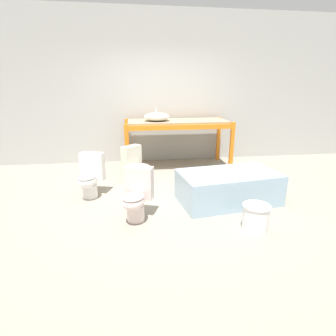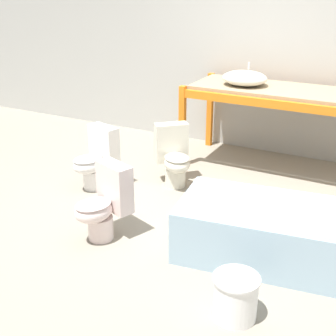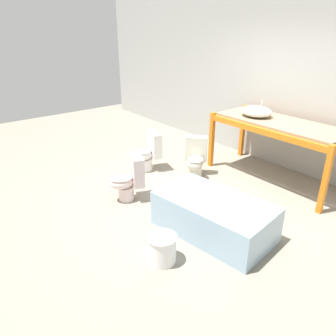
{
  "view_description": "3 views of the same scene",
  "coord_description": "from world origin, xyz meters",
  "px_view_note": "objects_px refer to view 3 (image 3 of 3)",
  "views": [
    {
      "loc": [
        -0.57,
        -3.9,
        1.65
      ],
      "look_at": [
        -0.11,
        -0.46,
        0.57
      ],
      "focal_mm": 28.0,
      "sensor_mm": 36.0,
      "label": 1
    },
    {
      "loc": [
        1.63,
        -3.77,
        2.19
      ],
      "look_at": [
        -0.11,
        -0.46,
        0.63
      ],
      "focal_mm": 50.0,
      "sensor_mm": 36.0,
      "label": 2
    },
    {
      "loc": [
        3.12,
        -3.01,
        2.39
      ],
      "look_at": [
        -0.12,
        -0.42,
        0.55
      ],
      "focal_mm": 35.0,
      "sensor_mm": 36.0,
      "label": 3
    }
  ],
  "objects_px": {
    "toilet_far": "(148,152)",
    "toilet_near": "(129,179)",
    "sink_basin": "(256,111)",
    "bucket_white": "(162,248)",
    "toilet_extra": "(196,158)",
    "bathtub_main": "(214,214)"
  },
  "relations": [
    {
      "from": "toilet_extra",
      "to": "bucket_white",
      "type": "xyz_separation_m",
      "value": [
        1.37,
        -1.77,
        -0.16
      ]
    },
    {
      "from": "toilet_near",
      "to": "bucket_white",
      "type": "relative_size",
      "value": 2.08
    },
    {
      "from": "toilet_near",
      "to": "toilet_far",
      "type": "bearing_deg",
      "value": 150.18
    },
    {
      "from": "bathtub_main",
      "to": "toilet_far",
      "type": "xyz_separation_m",
      "value": [
        -2.04,
        0.48,
        0.07
      ]
    },
    {
      "from": "toilet_extra",
      "to": "toilet_near",
      "type": "bearing_deg",
      "value": -134.05
    },
    {
      "from": "toilet_extra",
      "to": "sink_basin",
      "type": "bearing_deg",
      "value": 20.6
    },
    {
      "from": "bathtub_main",
      "to": "bucket_white",
      "type": "height_order",
      "value": "bathtub_main"
    },
    {
      "from": "bathtub_main",
      "to": "toilet_extra",
      "type": "height_order",
      "value": "toilet_extra"
    },
    {
      "from": "toilet_extra",
      "to": "bucket_white",
      "type": "relative_size",
      "value": 2.08
    },
    {
      "from": "toilet_near",
      "to": "bucket_white",
      "type": "xyz_separation_m",
      "value": [
        1.4,
        -0.47,
        -0.16
      ]
    },
    {
      "from": "toilet_far",
      "to": "toilet_extra",
      "type": "xyz_separation_m",
      "value": [
        0.72,
        0.45,
        0.0
      ]
    },
    {
      "from": "bucket_white",
      "to": "bathtub_main",
      "type": "bearing_deg",
      "value": 92.91
    },
    {
      "from": "sink_basin",
      "to": "bucket_white",
      "type": "height_order",
      "value": "sink_basin"
    },
    {
      "from": "sink_basin",
      "to": "bathtub_main",
      "type": "xyz_separation_m",
      "value": [
        0.87,
        -1.83,
        -0.81
      ]
    },
    {
      "from": "toilet_near",
      "to": "toilet_extra",
      "type": "distance_m",
      "value": 1.29
    },
    {
      "from": "bathtub_main",
      "to": "sink_basin",
      "type": "bearing_deg",
      "value": 107.78
    },
    {
      "from": "bathtub_main",
      "to": "toilet_near",
      "type": "distance_m",
      "value": 1.4
    },
    {
      "from": "sink_basin",
      "to": "bucket_white",
      "type": "bearing_deg",
      "value": -71.01
    },
    {
      "from": "sink_basin",
      "to": "bathtub_main",
      "type": "height_order",
      "value": "sink_basin"
    },
    {
      "from": "toilet_extra",
      "to": "bucket_white",
      "type": "bearing_deg",
      "value": -95.05
    },
    {
      "from": "toilet_far",
      "to": "toilet_near",
      "type": "bearing_deg",
      "value": -34.86
    },
    {
      "from": "toilet_near",
      "to": "toilet_extra",
      "type": "xyz_separation_m",
      "value": [
        0.03,
        1.29,
        0.0
      ]
    }
  ]
}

